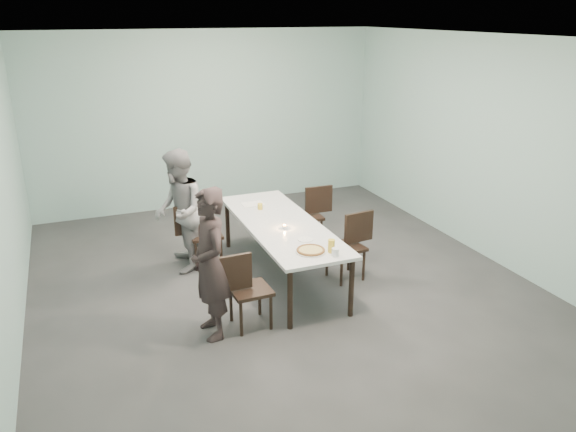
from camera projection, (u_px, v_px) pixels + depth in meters
name	position (u px, v px, depth m)	size (l,w,h in m)	color
ground	(283.00, 286.00, 7.09)	(7.00, 7.00, 0.00)	#333335
room_shell	(282.00, 127.00, 6.39)	(6.02, 7.02, 3.01)	#97BDBA
table	(281.00, 227.00, 7.09)	(0.91, 2.60, 0.75)	white
chair_near_left	(243.00, 285.00, 6.00)	(0.62, 0.43, 0.87)	black
chair_far_left	(199.00, 230.00, 7.50)	(0.61, 0.43, 0.87)	black
chair_near_right	(351.00, 241.00, 7.16)	(0.63, 0.47, 0.87)	black
chair_far_right	(312.00, 211.00, 8.23)	(0.62, 0.44, 0.87)	black
diner_near	(210.00, 264.00, 5.76)	(0.60, 0.39, 1.63)	black
diner_far	(179.00, 211.00, 7.30)	(0.79, 0.61, 1.62)	gray
pizza	(311.00, 250.00, 6.21)	(0.34, 0.34, 0.04)	white
side_plate	(305.00, 239.00, 6.55)	(0.18, 0.18, 0.01)	white
beer_glass	(331.00, 246.00, 6.19)	(0.08, 0.08, 0.15)	gold
water_tumbler	(335.00, 252.00, 6.10)	(0.08, 0.08, 0.09)	silver
tealight	(285.00, 227.00, 6.89)	(0.06, 0.06, 0.05)	silver
amber_tumbler	(260.00, 206.00, 7.55)	(0.07, 0.07, 0.08)	gold
menu	(253.00, 204.00, 7.76)	(0.30, 0.22, 0.01)	silver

